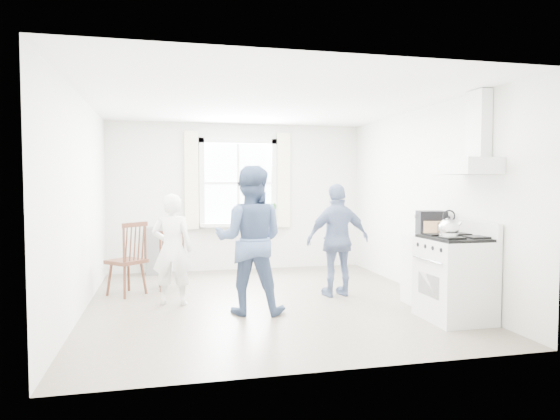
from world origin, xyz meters
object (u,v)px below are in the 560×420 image
at_px(person_left, 172,249).
at_px(person_mid, 250,240).
at_px(gas_stove, 455,278).
at_px(windsor_chair_a, 132,251).
at_px(stereo_stack, 431,223).
at_px(low_cabinet, 429,270).
at_px(person_right, 338,240).
at_px(windsor_chair_b, 172,253).

distance_m(person_left, person_mid, 1.11).
bearing_deg(gas_stove, windsor_chair_a, 150.21).
xyz_separation_m(stereo_stack, windsor_chair_a, (-3.73, 1.39, -0.42)).
relative_size(low_cabinet, person_right, 0.58).
relative_size(windsor_chair_b, person_left, 0.62).
bearing_deg(stereo_stack, person_left, 166.58).
bearing_deg(gas_stove, low_cabinet, 84.32).
xyz_separation_m(windsor_chair_b, person_left, (-0.00, -0.86, 0.17)).
relative_size(person_left, person_right, 0.92).
distance_m(stereo_stack, person_mid, 2.31).
xyz_separation_m(gas_stove, windsor_chair_b, (-3.10, 2.32, 0.05)).
bearing_deg(low_cabinet, person_left, 166.58).
xyz_separation_m(low_cabinet, person_left, (-3.17, 0.76, 0.26)).
relative_size(person_left, person_mid, 0.81).
xyz_separation_m(stereo_stack, windsor_chair_b, (-3.19, 1.62, -0.51)).
bearing_deg(low_cabinet, person_mid, 176.72).
xyz_separation_m(windsor_chair_b, person_right, (2.22, -0.87, 0.23)).
bearing_deg(person_right, person_left, -5.16).
height_order(person_left, person_right, person_right).
bearing_deg(gas_stove, windsor_chair_b, 143.20).
xyz_separation_m(person_mid, person_right, (1.33, 0.62, -0.11)).
bearing_deg(windsor_chair_b, low_cabinet, -27.06).
relative_size(gas_stove, windsor_chair_b, 1.27).
bearing_deg(windsor_chair_b, person_left, -90.32).
bearing_deg(person_mid, person_left, -18.90).
xyz_separation_m(stereo_stack, person_mid, (-2.30, 0.14, -0.17)).
distance_m(person_left, person_right, 2.22).
distance_m(low_cabinet, windsor_chair_b, 3.56).
xyz_separation_m(windsor_chair_b, person_mid, (0.89, -1.49, 0.34)).
bearing_deg(person_mid, gas_stove, 175.43).
bearing_deg(person_left, stereo_stack, 177.93).
relative_size(low_cabinet, person_mid, 0.51).
height_order(gas_stove, person_left, person_left).
bearing_deg(windsor_chair_b, person_mid, -59.06).
relative_size(low_cabinet, windsor_chair_b, 1.02).
distance_m(gas_stove, person_left, 3.44).
bearing_deg(person_right, gas_stove, 116.43).
bearing_deg(person_right, stereo_stack, 137.39).
distance_m(person_mid, person_right, 1.47).
xyz_separation_m(low_cabinet, windsor_chair_b, (-3.17, 1.62, 0.09)).
height_order(low_cabinet, person_left, person_left).
height_order(windsor_chair_a, person_mid, person_mid).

